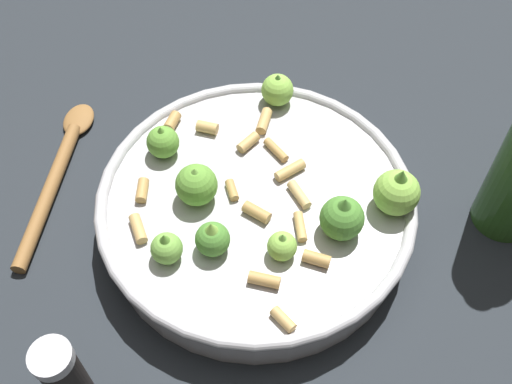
% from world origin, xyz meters
% --- Properties ---
extents(ground_plane, '(2.40, 2.40, 0.00)m').
position_xyz_m(ground_plane, '(0.00, 0.00, 0.00)').
color(ground_plane, '#23282D').
extents(cooking_pan, '(0.33, 0.33, 0.11)m').
position_xyz_m(cooking_pan, '(0.00, 0.00, 0.03)').
color(cooking_pan, '#B7B7BC').
rests_on(cooking_pan, ground).
extents(pepper_shaker, '(0.04, 0.04, 0.10)m').
position_xyz_m(pepper_shaker, '(-0.03, -0.25, 0.05)').
color(pepper_shaker, black).
rests_on(pepper_shaker, ground).
extents(wooden_spoon, '(0.13, 0.22, 0.02)m').
position_xyz_m(wooden_spoon, '(-0.23, -0.07, 0.01)').
color(wooden_spoon, olive).
rests_on(wooden_spoon, ground).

